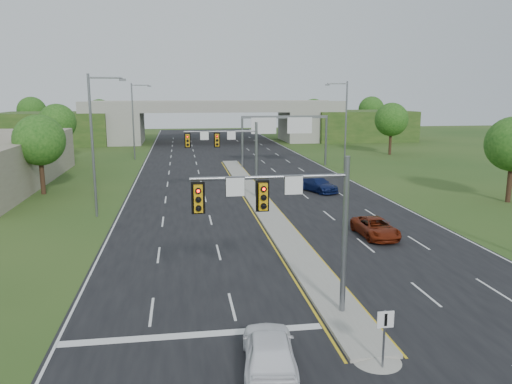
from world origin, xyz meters
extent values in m
plane|color=#254719|center=(0.00, 0.00, 0.00)|extent=(240.00, 240.00, 0.00)
cube|color=black|center=(0.00, 35.00, 0.01)|extent=(24.00, 160.00, 0.02)
cube|color=gray|center=(0.00, 23.00, 0.10)|extent=(2.00, 54.00, 0.16)
cone|color=gray|center=(0.00, -4.00, 0.10)|extent=(2.00, 2.00, 0.16)
cube|color=gold|center=(-1.15, 23.00, 0.03)|extent=(0.12, 54.00, 0.01)
cube|color=gold|center=(1.15, 23.00, 0.03)|extent=(0.12, 54.00, 0.01)
cube|color=silver|center=(-11.80, 35.00, 0.03)|extent=(0.12, 160.00, 0.01)
cube|color=silver|center=(11.80, 35.00, 0.03)|extent=(0.12, 160.00, 0.01)
cube|color=silver|center=(-6.50, -1.00, 0.03)|extent=(10.50, 0.50, 0.01)
cylinder|color=slate|center=(0.00, 0.00, 3.50)|extent=(0.24, 0.24, 7.00)
cylinder|color=slate|center=(-3.25, 0.00, 6.20)|extent=(6.50, 0.16, 0.16)
cube|color=#DB9D0D|center=(-3.58, -0.25, 5.45)|extent=(0.35, 0.25, 1.10)
cube|color=#DB9D0D|center=(-6.17, -0.25, 5.45)|extent=(0.35, 0.25, 1.10)
cube|color=black|center=(-3.58, -0.11, 5.45)|extent=(0.55, 0.04, 1.30)
cube|color=black|center=(-6.17, -0.11, 5.45)|extent=(0.55, 0.04, 1.30)
sphere|color=#FF0C05|center=(-3.58, -0.38, 5.80)|extent=(0.20, 0.20, 0.20)
sphere|color=#FF0C05|center=(-6.17, -0.38, 5.80)|extent=(0.20, 0.20, 0.20)
cube|color=white|center=(-4.68, -0.10, 5.85)|extent=(0.75, 0.04, 0.75)
cube|color=white|center=(-2.27, -0.10, 5.85)|extent=(0.75, 0.04, 0.75)
cylinder|color=slate|center=(0.00, 25.00, 3.50)|extent=(0.24, 0.24, 7.00)
cylinder|color=slate|center=(-3.25, 25.00, 6.20)|extent=(6.50, 0.16, 0.16)
cube|color=#DB9D0D|center=(-3.58, 24.75, 5.45)|extent=(0.35, 0.25, 1.10)
cube|color=#DB9D0D|center=(-6.17, 24.75, 5.45)|extent=(0.35, 0.25, 1.10)
cube|color=black|center=(-3.58, 24.89, 5.45)|extent=(0.55, 0.04, 1.30)
cube|color=black|center=(-6.17, 24.89, 5.45)|extent=(0.55, 0.04, 1.30)
sphere|color=#FF0C05|center=(-3.58, 24.62, 5.80)|extent=(0.20, 0.20, 0.20)
sphere|color=#FF0C05|center=(-6.17, 24.62, 5.80)|extent=(0.20, 0.20, 0.20)
cube|color=white|center=(-4.68, 24.90, 5.85)|extent=(0.75, 0.04, 0.75)
cube|color=white|center=(-2.27, 24.90, 5.85)|extent=(0.75, 0.04, 0.75)
cylinder|color=slate|center=(0.00, -4.50, 1.10)|extent=(0.08, 0.08, 2.20)
cube|color=white|center=(0.00, -4.55, 1.90)|extent=(0.60, 0.04, 0.60)
cube|color=black|center=(0.00, -4.58, 1.90)|extent=(0.10, 0.02, 0.45)
cylinder|color=slate|center=(1.20, 45.00, 3.30)|extent=(0.28, 0.28, 6.60)
cylinder|color=slate|center=(12.50, 45.00, 3.30)|extent=(0.28, 0.28, 6.60)
cube|color=slate|center=(6.85, 45.00, 6.50)|extent=(11.50, 0.35, 0.35)
cube|color=#0D5F18|center=(4.00, 44.80, 5.40)|extent=(3.20, 0.08, 2.00)
cube|color=#0D5F18|center=(8.80, 44.80, 5.40)|extent=(3.20, 0.08, 2.00)
cube|color=silver|center=(4.00, 44.75, 5.40)|extent=(3.30, 0.03, 2.10)
cube|color=silver|center=(8.80, 44.75, 5.40)|extent=(3.30, 0.03, 2.10)
cube|color=gray|center=(-17.00, 80.00, 3.00)|extent=(6.00, 12.00, 6.00)
cube|color=gray|center=(17.00, 80.00, 3.00)|extent=(6.00, 12.00, 6.00)
cube|color=#254719|center=(-30.00, 80.00, 3.00)|extent=(20.00, 14.00, 6.00)
cube|color=#254719|center=(30.00, 80.00, 3.00)|extent=(20.00, 14.00, 6.00)
cube|color=gray|center=(0.00, 80.00, 6.60)|extent=(50.00, 12.00, 1.20)
cube|color=gray|center=(0.00, 74.20, 7.65)|extent=(50.00, 0.40, 0.90)
cube|color=gray|center=(0.00, 85.80, 7.65)|extent=(50.00, 0.40, 0.90)
cylinder|color=slate|center=(-13.50, 20.00, 5.50)|extent=(0.20, 0.20, 11.00)
cylinder|color=slate|center=(-12.25, 20.00, 10.70)|extent=(2.50, 0.12, 0.12)
cube|color=slate|center=(-11.00, 20.00, 10.55)|extent=(0.50, 0.25, 0.18)
cylinder|color=slate|center=(-13.50, 55.00, 5.50)|extent=(0.20, 0.20, 11.00)
cylinder|color=slate|center=(-12.25, 55.00, 10.70)|extent=(2.50, 0.12, 0.12)
cube|color=slate|center=(-11.00, 55.00, 10.55)|extent=(0.50, 0.25, 0.18)
cylinder|color=slate|center=(13.50, 40.00, 5.50)|extent=(0.20, 0.20, 11.00)
cylinder|color=slate|center=(12.25, 40.00, 10.70)|extent=(2.50, 0.12, 0.12)
cube|color=slate|center=(11.00, 40.00, 10.55)|extent=(0.50, 0.25, 0.18)
cylinder|color=#382316|center=(-20.00, 30.00, 2.00)|extent=(0.44, 0.44, 4.00)
sphere|color=#164312|center=(-20.00, 30.00, 5.20)|extent=(4.80, 4.80, 4.80)
cylinder|color=#382316|center=(-24.00, 55.00, 2.12)|extent=(0.44, 0.44, 4.25)
sphere|color=#164312|center=(-24.00, 55.00, 5.53)|extent=(5.20, 5.20, 5.20)
cylinder|color=#382316|center=(22.00, 20.00, 2.00)|extent=(0.44, 0.44, 4.00)
cylinder|color=#382316|center=(26.00, 55.00, 2.12)|extent=(0.44, 0.44, 4.25)
sphere|color=#164312|center=(26.00, 55.00, 5.53)|extent=(5.20, 5.20, 5.20)
cylinder|color=#382316|center=(-38.00, 94.00, 2.25)|extent=(0.44, 0.44, 4.50)
sphere|color=#164312|center=(-38.00, 94.00, 5.85)|extent=(6.00, 6.00, 6.00)
cylinder|color=#382316|center=(-24.00, 94.00, 2.12)|extent=(0.44, 0.44, 4.25)
sphere|color=#164312|center=(-24.00, 94.00, 5.53)|extent=(5.60, 5.60, 5.60)
cylinder|color=#382316|center=(24.00, 94.00, 2.12)|extent=(0.44, 0.44, 4.25)
sphere|color=#164312|center=(24.00, 94.00, 5.53)|extent=(5.60, 5.60, 5.60)
cylinder|color=#382316|center=(38.00, 94.00, 2.25)|extent=(0.44, 0.44, 4.50)
sphere|color=#164312|center=(38.00, 94.00, 5.85)|extent=(6.00, 6.00, 6.00)
imported|color=white|center=(-3.97, -4.06, 0.79)|extent=(2.31, 4.67, 1.53)
imported|color=#681C0A|center=(6.04, 11.24, 0.66)|extent=(2.22, 4.66, 1.28)
imported|color=#0B1644|center=(6.45, 27.22, 0.73)|extent=(3.80, 5.29, 1.42)
camera|label=1|loc=(-6.81, -19.67, 9.55)|focal=35.00mm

